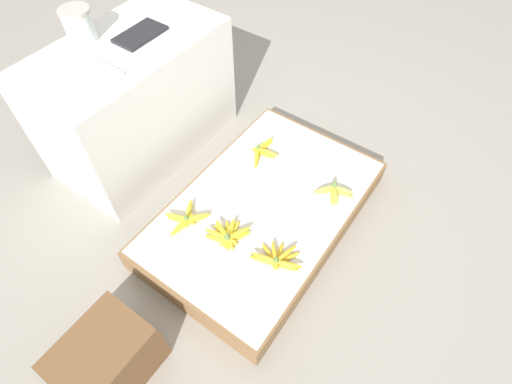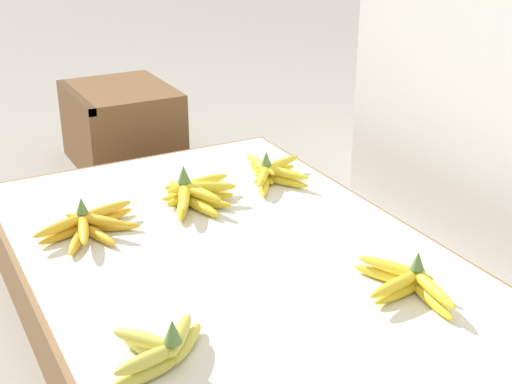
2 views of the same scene
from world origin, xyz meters
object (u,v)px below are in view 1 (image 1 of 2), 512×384
(banana_bunch_back_midleft, at_px, (262,151))
(foam_tray_white, at_px, (90,79))
(banana_bunch_front_left, at_px, (277,259))
(glass_jar, at_px, (79,24))
(banana_bunch_back_left, at_px, (186,219))
(banana_bunch_middle_left, at_px, (228,236))
(banana_bunch_front_midleft, at_px, (334,192))
(wooden_crate, at_px, (107,359))

(banana_bunch_back_midleft, height_order, foam_tray_white, foam_tray_white)
(banana_bunch_front_left, relative_size, banana_bunch_back_midleft, 1.02)
(glass_jar, bearing_deg, foam_tray_white, -125.58)
(banana_bunch_back_left, bearing_deg, foam_tray_white, 80.79)
(banana_bunch_middle_left, distance_m, banana_bunch_back_midleft, 0.58)
(banana_bunch_front_midleft, bearing_deg, wooden_crate, 164.34)
(glass_jar, bearing_deg, banana_bunch_middle_left, -103.38)
(wooden_crate, height_order, foam_tray_white, foam_tray_white)
(banana_bunch_front_left, distance_m, banana_bunch_middle_left, 0.26)
(banana_bunch_front_midleft, relative_size, glass_jar, 1.25)
(banana_bunch_middle_left, height_order, banana_bunch_back_left, banana_bunch_middle_left)
(banana_bunch_back_midleft, bearing_deg, glass_jar, 108.62)
(banana_bunch_front_left, relative_size, banana_bunch_front_midleft, 1.25)
(banana_bunch_middle_left, relative_size, banana_bunch_back_midleft, 0.81)
(banana_bunch_front_midleft, distance_m, banana_bunch_middle_left, 0.60)
(banana_bunch_front_left, bearing_deg, wooden_crate, 156.92)
(banana_bunch_front_midleft, relative_size, banana_bunch_back_midleft, 0.82)
(wooden_crate, relative_size, banana_bunch_middle_left, 1.94)
(banana_bunch_back_left, bearing_deg, wooden_crate, -166.26)
(banana_bunch_middle_left, distance_m, foam_tray_white, 0.94)
(wooden_crate, xyz_separation_m, foam_tray_white, (0.76, 0.71, 0.58))
(banana_bunch_middle_left, bearing_deg, banana_bunch_front_left, -82.03)
(banana_bunch_back_left, distance_m, banana_bunch_back_midleft, 0.59)
(glass_jar, bearing_deg, banana_bunch_back_midleft, -71.38)
(banana_bunch_front_left, bearing_deg, banana_bunch_back_left, 98.94)
(glass_jar, bearing_deg, banana_bunch_front_midleft, -78.44)
(wooden_crate, height_order, banana_bunch_front_midleft, wooden_crate)
(wooden_crate, distance_m, banana_bunch_middle_left, 0.72)
(banana_bunch_middle_left, xyz_separation_m, foam_tray_white, (0.05, 0.78, 0.53))
(banana_bunch_front_left, xyz_separation_m, foam_tray_white, (0.01, 1.03, 0.54))
(banana_bunch_front_midleft, xyz_separation_m, banana_bunch_back_midleft, (0.02, 0.47, -0.00))
(banana_bunch_middle_left, height_order, banana_bunch_back_midleft, banana_bunch_middle_left)
(banana_bunch_back_left, relative_size, foam_tray_white, 0.94)
(banana_bunch_middle_left, distance_m, banana_bunch_back_left, 0.23)
(banana_bunch_back_midleft, bearing_deg, wooden_crate, -174.46)
(banana_bunch_back_left, relative_size, glass_jar, 1.41)
(wooden_crate, distance_m, banana_bunch_back_left, 0.70)
(banana_bunch_middle_left, xyz_separation_m, glass_jar, (0.25, 1.06, 0.60))
(banana_bunch_front_midleft, bearing_deg, glass_jar, 101.56)
(banana_bunch_middle_left, relative_size, glass_jar, 1.23)
(wooden_crate, relative_size, foam_tray_white, 1.60)
(glass_jar, height_order, foam_tray_white, glass_jar)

